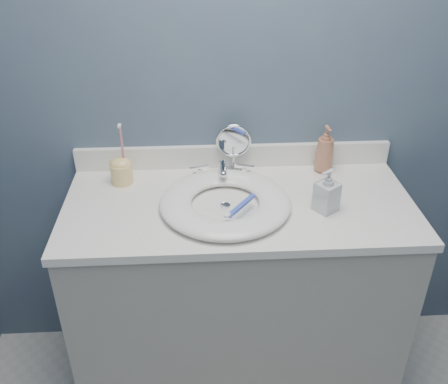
{
  "coord_description": "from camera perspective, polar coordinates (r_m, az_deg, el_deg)",
  "views": [
    {
      "loc": [
        -0.14,
        -0.49,
        1.81
      ],
      "look_at": [
        -0.05,
        0.94,
        0.94
      ],
      "focal_mm": 40.0,
      "sensor_mm": 36.0,
      "label": 1
    }
  ],
  "objects": [
    {
      "name": "faucet",
      "position": [
        1.87,
        -0.22,
        2.28
      ],
      "size": [
        0.25,
        0.13,
        0.07
      ],
      "color": "silver",
      "rests_on": "countertop"
    },
    {
      "name": "back_wall",
      "position": [
        1.85,
        1.16,
        11.91
      ],
      "size": [
        2.2,
        0.02,
        2.4
      ],
      "primitive_type": "cube",
      "color": "#49546D",
      "rests_on": "ground"
    },
    {
      "name": "basin",
      "position": [
        1.7,
        0.14,
        -1.18
      ],
      "size": [
        0.45,
        0.45,
        0.04
      ],
      "primitive_type": null,
      "color": "white",
      "rests_on": "countertop"
    },
    {
      "name": "vanity_cabinet",
      "position": [
        2.02,
        1.52,
        -12.09
      ],
      "size": [
        1.2,
        0.55,
        0.85
      ],
      "primitive_type": "cube",
      "color": "#A4A096",
      "rests_on": "ground"
    },
    {
      "name": "countertop",
      "position": [
        1.75,
        1.72,
        -1.54
      ],
      "size": [
        1.22,
        0.57,
        0.03
      ],
      "primitive_type": "cube",
      "color": "white",
      "rests_on": "vanity_cabinet"
    },
    {
      "name": "makeup_mirror",
      "position": [
        1.88,
        1.1,
        5.28
      ],
      "size": [
        0.13,
        0.08,
        0.2
      ],
      "rotation": [
        0.0,
        0.0,
        -0.03
      ],
      "color": "silver",
      "rests_on": "countertop"
    },
    {
      "name": "toothbrush_holder",
      "position": [
        1.87,
        -11.64,
        2.53
      ],
      "size": [
        0.08,
        0.08,
        0.23
      ],
      "rotation": [
        0.0,
        0.0,
        0.02
      ],
      "color": "#FBD57D",
      "rests_on": "countertop"
    },
    {
      "name": "soap_bottle_clear",
      "position": [
        1.69,
        11.72,
        0.18
      ],
      "size": [
        0.1,
        0.1,
        0.15
      ],
      "primitive_type": "imported",
      "rotation": [
        0.0,
        0.0,
        -0.95
      ],
      "color": "#BCBEC0",
      "rests_on": "countertop"
    },
    {
      "name": "backsplash",
      "position": [
        1.95,
        1.1,
        4.13
      ],
      "size": [
        1.22,
        0.02,
        0.09
      ],
      "primitive_type": "cube",
      "color": "white",
      "rests_on": "countertop"
    },
    {
      "name": "drain",
      "position": [
        1.71,
        0.14,
        -1.6
      ],
      "size": [
        0.04,
        0.04,
        0.01
      ],
      "primitive_type": "cylinder",
      "color": "silver",
      "rests_on": "countertop"
    },
    {
      "name": "toothbrush_lying",
      "position": [
        1.63,
        1.88,
        -1.66
      ],
      "size": [
        0.12,
        0.15,
        0.02
      ],
      "rotation": [
        0.0,
        0.0,
        0.93
      ],
      "color": "blue",
      "rests_on": "basin"
    },
    {
      "name": "soap_bottle_amber",
      "position": [
        1.93,
        11.48,
        4.82
      ],
      "size": [
        0.08,
        0.08,
        0.19
      ],
      "primitive_type": "imported",
      "rotation": [
        0.0,
        0.0,
        0.08
      ],
      "color": "#AB6C4D",
      "rests_on": "countertop"
    }
  ]
}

